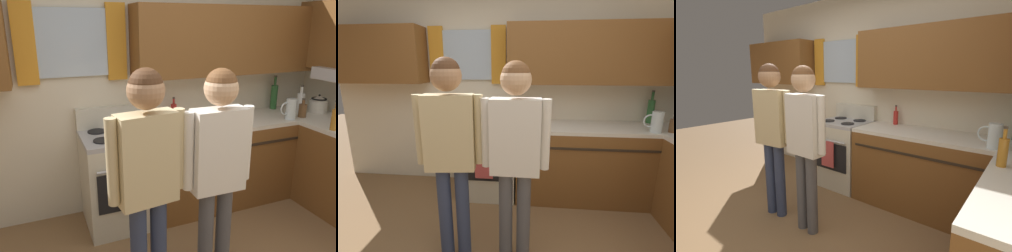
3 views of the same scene
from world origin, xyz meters
The scene contains 12 objects.
back_wall_unit centered at (0.05, 1.82, 1.46)m, with size 4.60×0.42×2.60m.
kitchen_counter_run centered at (1.53, 1.18, 0.45)m, with size 2.11×1.92×0.90m.
stove_oven centered at (-0.16, 1.54, 0.47)m, with size 0.67×0.67×1.10m.
bottle_wine_green centered at (1.78, 1.77, 1.05)m, with size 0.08×0.08×0.39m.
bottle_squat_brown centered at (1.82, 1.34, 0.98)m, with size 0.08×0.08×0.21m.
bottle_sauce_red centered at (0.49, 1.77, 0.99)m, with size 0.06×0.06×0.25m.
bottle_milk_white centered at (1.94, 1.51, 1.02)m, with size 0.08×0.08×0.31m.
bottle_oil_amber centered at (1.76, 0.87, 1.01)m, with size 0.06×0.06×0.29m.
stovetop_kettle centered at (2.15, 1.44, 1.00)m, with size 0.27×0.20×0.21m.
water_pitcher centered at (1.64, 1.33, 1.01)m, with size 0.19×0.11×0.22m.
adult_left centered at (-0.26, 0.44, 1.03)m, with size 0.51×0.22×1.64m.
adult_in_plaid centered at (0.23, 0.44, 1.01)m, with size 0.50×0.22×1.61m.
Camera 1 is at (-0.86, -1.31, 1.87)m, focal length 35.75 mm.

